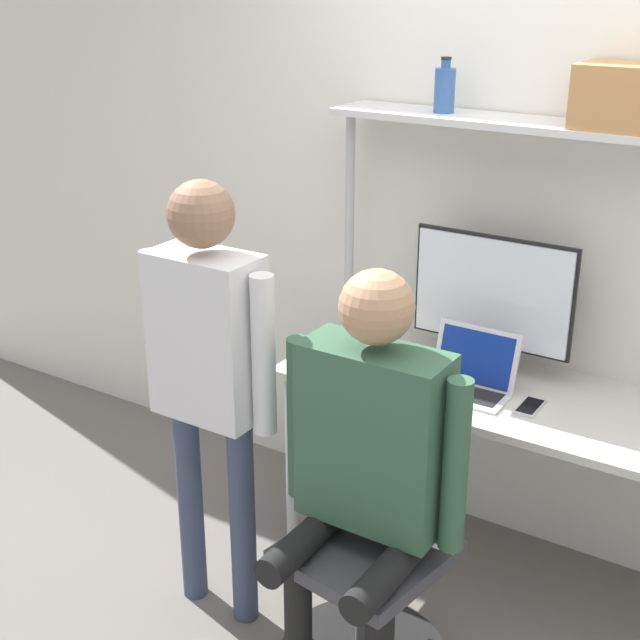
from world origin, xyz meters
name	(u,v)px	position (x,y,z in m)	size (l,w,h in m)	color
ground_plane	(505,637)	(0.00, 0.00, 0.00)	(12.00, 12.00, 0.00)	slate
wall_back	(604,222)	(0.00, 0.66, 1.35)	(8.00, 0.06, 2.70)	silver
desk	(555,425)	(0.00, 0.32, 0.69)	(2.03, 0.61, 0.77)	beige
shelf_unit	(594,198)	(0.00, 0.49, 1.47)	(1.93, 0.26, 1.71)	silver
monitor	(492,299)	(-0.32, 0.45, 1.06)	(0.61, 0.23, 0.53)	black
laptop	(471,374)	(-0.31, 0.27, 0.83)	(0.31, 0.22, 0.22)	silver
cell_phone	(530,407)	(-0.07, 0.25, 0.78)	(0.07, 0.15, 0.01)	silver
office_chair	(373,590)	(-0.34, -0.35, 0.29)	(0.56, 0.56, 0.93)	black
person_seated	(368,451)	(-0.35, -0.39, 0.83)	(0.62, 0.47, 1.40)	black
person_standing	(208,355)	(-0.95, -0.40, 1.00)	(0.53, 0.21, 1.59)	#38425B
bottle_blue	(445,89)	(-0.56, 0.49, 1.79)	(0.07, 0.07, 0.19)	#335999
storage_box	(619,96)	(0.04, 0.49, 1.81)	(0.25, 0.24, 0.20)	#B27A47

